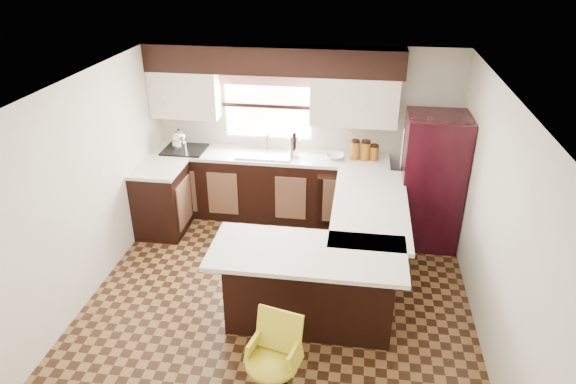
% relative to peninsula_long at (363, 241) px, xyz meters
% --- Properties ---
extents(floor, '(4.40, 4.40, 0.00)m').
position_rel_peninsula_long_xyz_m(floor, '(-0.90, -0.62, -0.45)').
color(floor, '#49301A').
rests_on(floor, ground).
extents(ceiling, '(4.40, 4.40, 0.00)m').
position_rel_peninsula_long_xyz_m(ceiling, '(-0.90, -0.62, 1.95)').
color(ceiling, silver).
rests_on(ceiling, wall_back).
extents(wall_back, '(4.40, 0.00, 4.40)m').
position_rel_peninsula_long_xyz_m(wall_back, '(-0.90, 1.58, 0.75)').
color(wall_back, beige).
rests_on(wall_back, floor).
extents(wall_front, '(4.40, 0.00, 4.40)m').
position_rel_peninsula_long_xyz_m(wall_front, '(-0.90, -2.83, 0.75)').
color(wall_front, beige).
rests_on(wall_front, floor).
extents(wall_left, '(0.00, 4.40, 4.40)m').
position_rel_peninsula_long_xyz_m(wall_left, '(-3.00, -0.62, 0.75)').
color(wall_left, beige).
rests_on(wall_left, floor).
extents(wall_right, '(0.00, 4.40, 4.40)m').
position_rel_peninsula_long_xyz_m(wall_right, '(1.20, -0.62, 0.75)').
color(wall_right, beige).
rests_on(wall_right, floor).
extents(base_cab_back, '(3.30, 0.60, 0.90)m').
position_rel_peninsula_long_xyz_m(base_cab_back, '(-1.35, 1.28, 0.00)').
color(base_cab_back, black).
rests_on(base_cab_back, floor).
extents(base_cab_left, '(0.60, 0.70, 0.90)m').
position_rel_peninsula_long_xyz_m(base_cab_left, '(-2.70, 0.62, 0.00)').
color(base_cab_left, black).
rests_on(base_cab_left, floor).
extents(counter_back, '(3.30, 0.60, 0.04)m').
position_rel_peninsula_long_xyz_m(counter_back, '(-1.35, 1.28, 0.47)').
color(counter_back, silver).
rests_on(counter_back, base_cab_back).
extents(counter_left, '(0.60, 0.70, 0.04)m').
position_rel_peninsula_long_xyz_m(counter_left, '(-2.70, 0.62, 0.47)').
color(counter_left, silver).
rests_on(counter_left, base_cab_left).
extents(soffit, '(3.40, 0.35, 0.36)m').
position_rel_peninsula_long_xyz_m(soffit, '(-1.30, 1.40, 1.77)').
color(soffit, black).
rests_on(soffit, wall_back).
extents(upper_cab_left, '(0.94, 0.35, 0.64)m').
position_rel_peninsula_long_xyz_m(upper_cab_left, '(-2.52, 1.40, 1.27)').
color(upper_cab_left, beige).
rests_on(upper_cab_left, wall_back).
extents(upper_cab_right, '(1.14, 0.35, 0.64)m').
position_rel_peninsula_long_xyz_m(upper_cab_right, '(-0.22, 1.40, 1.27)').
color(upper_cab_right, beige).
rests_on(upper_cab_right, wall_back).
extents(window_pane, '(1.20, 0.02, 0.90)m').
position_rel_peninsula_long_xyz_m(window_pane, '(-1.40, 1.56, 1.10)').
color(window_pane, white).
rests_on(window_pane, wall_back).
extents(valance, '(1.30, 0.06, 0.18)m').
position_rel_peninsula_long_xyz_m(valance, '(-1.40, 1.52, 1.49)').
color(valance, '#D19B93').
rests_on(valance, wall_back).
extents(sink, '(0.75, 0.45, 0.03)m').
position_rel_peninsula_long_xyz_m(sink, '(-1.40, 1.25, 0.51)').
color(sink, '#B2B2B7').
rests_on(sink, counter_back).
extents(dishwasher, '(0.58, 0.03, 0.78)m').
position_rel_peninsula_long_xyz_m(dishwasher, '(-0.35, 0.99, -0.02)').
color(dishwasher, black).
rests_on(dishwasher, floor).
extents(cooktop, '(0.58, 0.50, 0.02)m').
position_rel_peninsula_long_xyz_m(cooktop, '(-2.55, 1.25, 0.51)').
color(cooktop, black).
rests_on(cooktop, counter_back).
extents(peninsula_long, '(0.60, 1.95, 0.90)m').
position_rel_peninsula_long_xyz_m(peninsula_long, '(0.00, 0.00, 0.00)').
color(peninsula_long, black).
rests_on(peninsula_long, floor).
extents(peninsula_return, '(1.65, 0.60, 0.90)m').
position_rel_peninsula_long_xyz_m(peninsula_return, '(-0.53, -0.97, 0.00)').
color(peninsula_return, black).
rests_on(peninsula_return, floor).
extents(counter_pen_long, '(0.84, 1.95, 0.04)m').
position_rel_peninsula_long_xyz_m(counter_pen_long, '(0.05, 0.00, 0.47)').
color(counter_pen_long, silver).
rests_on(counter_pen_long, peninsula_long).
extents(counter_pen_return, '(1.89, 0.84, 0.04)m').
position_rel_peninsula_long_xyz_m(counter_pen_return, '(-0.55, -1.06, 0.47)').
color(counter_pen_return, silver).
rests_on(counter_pen_return, peninsula_return).
extents(refrigerator, '(0.74, 0.71, 1.73)m').
position_rel_peninsula_long_xyz_m(refrigerator, '(0.81, 0.89, 0.42)').
color(refrigerator, black).
rests_on(refrigerator, floor).
extents(bar_chair, '(0.54, 0.54, 0.84)m').
position_rel_peninsula_long_xyz_m(bar_chair, '(-0.73, -2.03, -0.03)').
color(bar_chair, gold).
rests_on(bar_chair, floor).
extents(kettle, '(0.22, 0.22, 0.29)m').
position_rel_peninsula_long_xyz_m(kettle, '(-2.61, 1.26, 0.67)').
color(kettle, silver).
rests_on(kettle, cooktop).
extents(percolator, '(0.14, 0.14, 0.30)m').
position_rel_peninsula_long_xyz_m(percolator, '(-1.00, 1.28, 0.64)').
color(percolator, silver).
rests_on(percolator, counter_back).
extents(mixing_bowl, '(0.25, 0.25, 0.06)m').
position_rel_peninsula_long_xyz_m(mixing_bowl, '(-0.44, 1.28, 0.53)').
color(mixing_bowl, white).
rests_on(mixing_bowl, counter_back).
extents(canister_large, '(0.13, 0.13, 0.24)m').
position_rel_peninsula_long_xyz_m(canister_large, '(-0.17, 1.30, 0.62)').
color(canister_large, brown).
rests_on(canister_large, counter_back).
extents(canister_med, '(0.14, 0.14, 0.24)m').
position_rel_peninsula_long_xyz_m(canister_med, '(-0.03, 1.30, 0.62)').
color(canister_med, brown).
rests_on(canister_med, counter_back).
extents(canister_small, '(0.12, 0.12, 0.19)m').
position_rel_peninsula_long_xyz_m(canister_small, '(0.08, 1.30, 0.59)').
color(canister_small, brown).
rests_on(canister_small, counter_back).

